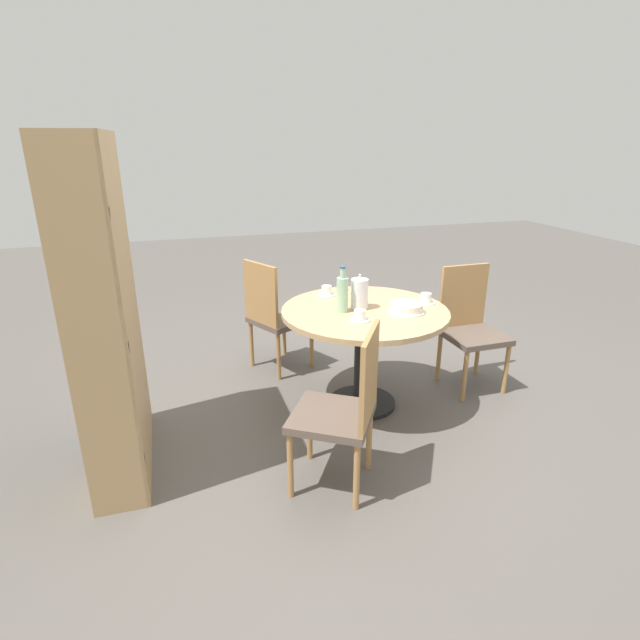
% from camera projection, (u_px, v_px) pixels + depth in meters
% --- Properties ---
extents(ground_plane, '(14.00, 14.00, 0.00)m').
position_uv_depth(ground_plane, '(362.00, 404.00, 3.66)').
color(ground_plane, '#56514C').
extents(dining_table, '(1.15, 1.15, 0.74)m').
position_uv_depth(dining_table, '(364.00, 330.00, 3.46)').
color(dining_table, black).
rests_on(dining_table, ground_plane).
extents(chair_a, '(0.43, 0.43, 0.93)m').
position_uv_depth(chair_a, '(470.00, 326.00, 3.82)').
color(chair_a, '#A87A47').
rests_on(chair_a, ground_plane).
extents(chair_b, '(0.56, 0.56, 0.93)m').
position_uv_depth(chair_b, '(274.00, 314.00, 4.07)').
color(chair_b, '#A87A47').
rests_on(chair_b, ground_plane).
extents(chair_c, '(0.58, 0.58, 0.93)m').
position_uv_depth(chair_c, '(344.00, 408.00, 2.65)').
color(chair_c, '#A87A47').
rests_on(chair_c, ground_plane).
extents(bookshelf, '(0.94, 0.28, 1.87)m').
position_uv_depth(bookshelf, '(110.00, 316.00, 2.71)').
color(bookshelf, tan).
rests_on(bookshelf, ground_plane).
extents(coffee_pot, '(0.12, 0.12, 0.25)m').
position_uv_depth(coffee_pot, '(360.00, 293.00, 3.39)').
color(coffee_pot, silver).
rests_on(coffee_pot, dining_table).
extents(water_bottle, '(0.08, 0.08, 0.31)m').
position_uv_depth(water_bottle, '(343.00, 294.00, 3.32)').
color(water_bottle, '#99C6A3').
rests_on(water_bottle, dining_table).
extents(cake_main, '(0.24, 0.24, 0.06)m').
position_uv_depth(cake_main, '(407.00, 308.00, 3.35)').
color(cake_main, white).
rests_on(cake_main, dining_table).
extents(cup_a, '(0.14, 0.14, 0.07)m').
position_uv_depth(cup_a, '(327.00, 291.00, 3.71)').
color(cup_a, silver).
rests_on(cup_a, dining_table).
extents(cup_b, '(0.14, 0.14, 0.07)m').
position_uv_depth(cup_b, '(425.00, 299.00, 3.53)').
color(cup_b, silver).
rests_on(cup_b, dining_table).
extents(cup_c, '(0.14, 0.14, 0.07)m').
position_uv_depth(cup_c, '(360.00, 316.00, 3.19)').
color(cup_c, silver).
rests_on(cup_c, dining_table).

